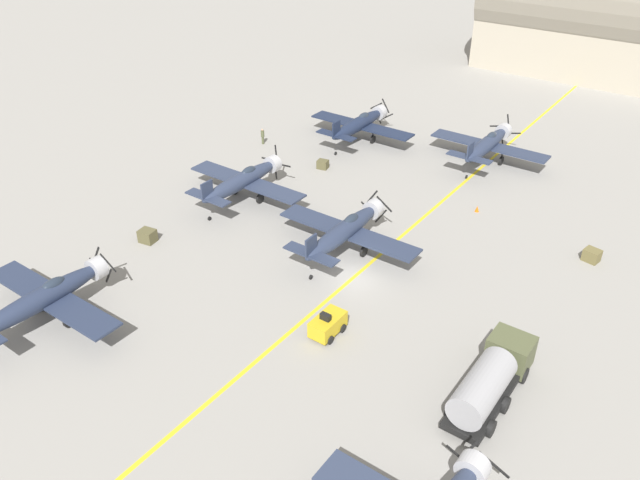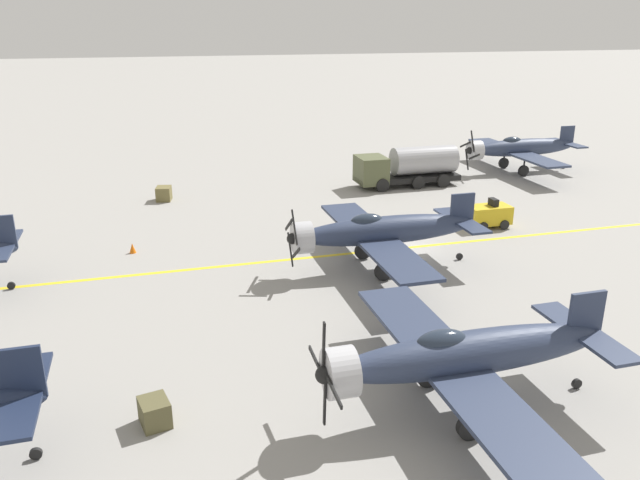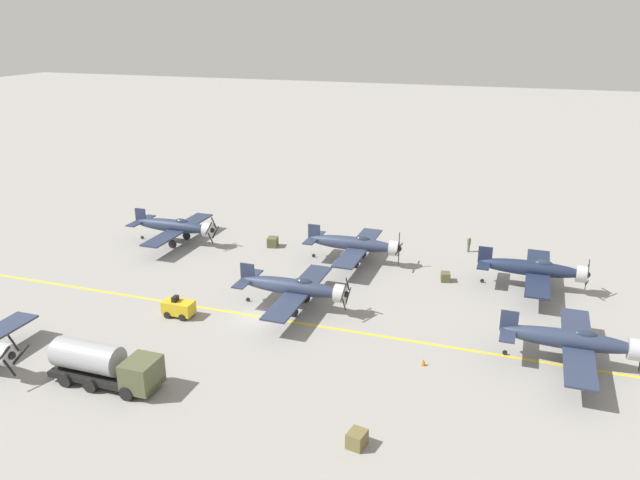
% 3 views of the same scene
% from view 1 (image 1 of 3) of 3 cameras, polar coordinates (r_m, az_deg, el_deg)
% --- Properties ---
extents(ground_plane, '(400.00, 400.00, 0.00)m').
position_cam_1_polar(ground_plane, '(46.42, 3.06, -3.46)').
color(ground_plane, gray).
extents(taxiway_stripe, '(0.30, 160.00, 0.01)m').
position_cam_1_polar(taxiway_stripe, '(46.42, 3.06, -3.46)').
color(taxiway_stripe, yellow).
rests_on(taxiway_stripe, ground).
extents(airplane_far_center, '(12.00, 9.98, 3.77)m').
position_cam_1_polar(airplane_far_center, '(65.36, 15.10, 8.48)').
color(airplane_far_center, '#2A344D').
rests_on(airplane_far_center, ground).
extents(airplane_mid_center, '(12.00, 9.98, 3.65)m').
position_cam_1_polar(airplane_mid_center, '(48.24, 2.37, 0.91)').
color(airplane_mid_center, '#29344D').
rests_on(airplane_mid_center, ground).
extents(airplane_mid_left, '(12.00, 9.98, 3.80)m').
position_cam_1_polar(airplane_mid_left, '(56.23, -6.99, 5.47)').
color(airplane_mid_left, '#2C3650').
rests_on(airplane_mid_left, ground).
extents(airplane_far_left, '(12.00, 9.98, 3.65)m').
position_cam_1_polar(airplane_far_left, '(68.37, 3.66, 10.57)').
color(airplane_far_left, '#1C263F').
rests_on(airplane_far_left, ground).
extents(airplane_near_left, '(12.00, 9.98, 3.65)m').
position_cam_1_polar(airplane_near_left, '(44.93, -23.78, -4.78)').
color(airplane_near_left, '#263049').
rests_on(airplane_near_left, ground).
extents(fuel_tanker, '(2.68, 8.00, 2.98)m').
position_cam_1_polar(fuel_tanker, '(37.46, 15.37, -12.11)').
color(fuel_tanker, black).
rests_on(fuel_tanker, ground).
extents(tow_tractor, '(1.57, 2.60, 1.79)m').
position_cam_1_polar(tow_tractor, '(40.86, 0.71, -7.71)').
color(tow_tractor, gold).
rests_on(tow_tractor, ground).
extents(ground_crew_walking, '(0.37, 0.37, 1.72)m').
position_cam_1_polar(ground_crew_walking, '(68.20, -5.27, 9.47)').
color(ground_crew_walking, '#515638').
rests_on(ground_crew_walking, ground).
extents(supply_crate_by_tanker, '(1.19, 1.06, 0.86)m').
position_cam_1_polar(supply_crate_by_tanker, '(62.51, 0.25, 6.93)').
color(supply_crate_by_tanker, brown).
rests_on(supply_crate_by_tanker, ground).
extents(supply_crate_mid_lane, '(1.43, 1.26, 1.05)m').
position_cam_1_polar(supply_crate_mid_lane, '(52.20, -15.49, 0.36)').
color(supply_crate_mid_lane, brown).
rests_on(supply_crate_mid_lane, ground).
extents(supply_crate_outboard, '(1.35, 1.19, 0.98)m').
position_cam_1_polar(supply_crate_outboard, '(52.34, 23.59, -1.29)').
color(supply_crate_outboard, brown).
rests_on(supply_crate_outboard, ground).
extents(traffic_cone, '(0.36, 0.36, 0.55)m').
position_cam_1_polar(traffic_cone, '(56.43, 14.17, 2.79)').
color(traffic_cone, orange).
rests_on(traffic_cone, ground).
extents(hangar, '(30.53, 15.96, 17.78)m').
position_cam_1_polar(hangar, '(98.37, 24.36, 18.27)').
color(hangar, '#B2A893').
rests_on(hangar, ground).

